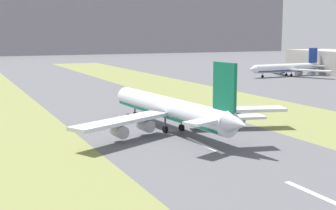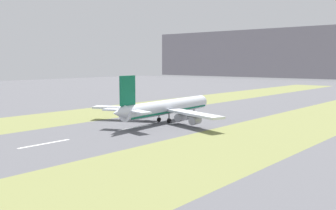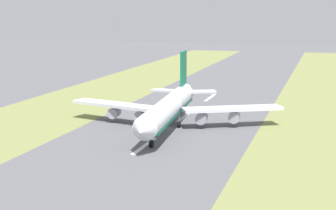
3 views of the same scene
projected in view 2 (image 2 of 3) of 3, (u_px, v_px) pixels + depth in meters
name	position (u px, v px, depth m)	size (l,w,h in m)	color
ground_plane	(167.00, 122.00, 166.56)	(800.00, 800.00, 0.00)	#56565B
grass_median_west	(98.00, 113.00, 195.27)	(40.00, 600.00, 0.01)	olive
grass_median_east	(265.00, 134.00, 137.85)	(40.00, 600.00, 0.01)	olive
centreline_dash_near	(45.00, 144.00, 121.48)	(1.20, 18.00, 0.01)	silver
centreline_dash_mid	(136.00, 127.00, 151.96)	(1.20, 18.00, 0.01)	silver
centreline_dash_far	(196.00, 116.00, 182.45)	(1.20, 18.00, 0.01)	silver
airplane_main_jet	(165.00, 108.00, 165.21)	(63.90, 67.22, 20.20)	silver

